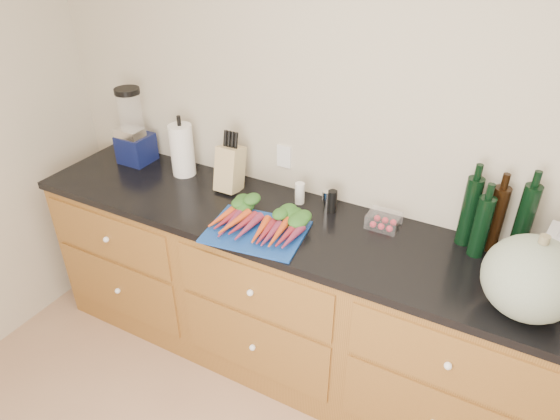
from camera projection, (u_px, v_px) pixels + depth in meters
The scene contains 14 objects.
wall_back at pixel (402, 145), 2.30m from camera, with size 4.10×0.05×2.60m, color #BFB59E.
cabinets at pixel (361, 325), 2.50m from camera, with size 3.60×0.64×0.90m.
countertop at pixel (371, 249), 2.26m from camera, with size 3.64×0.62×0.04m, color black.
cutting_board at pixel (256, 232), 2.33m from camera, with size 0.45×0.34×0.01m, color navy.
carrots at pixel (260, 222), 2.34m from camera, with size 0.43×0.31×0.06m.
squash at pixel (531, 278), 1.81m from camera, with size 0.35×0.35×0.31m, color slate.
blender_appliance at pixel (133, 131), 2.87m from camera, with size 0.18×0.18×0.44m.
paper_towel at pixel (182, 150), 2.76m from camera, with size 0.13×0.13×0.29m, color white.
knife_block at pixel (230, 169), 2.63m from camera, with size 0.12×0.12×0.24m, color tan.
grinder_salt at pixel (300, 193), 2.53m from camera, with size 0.05×0.05×0.11m, color white.
grinder_pepper at pixel (332, 201), 2.46m from camera, with size 0.05×0.05×0.12m, color black.
canister_chrome at pixel (327, 201), 2.47m from camera, with size 0.05×0.05×0.11m, color silver.
tomato_box at pixel (384, 220), 2.36m from camera, with size 0.15×0.12×0.07m, color white.
bottles at pixel (493, 220), 2.13m from camera, with size 0.29×0.15×0.35m.
Camera 1 is at (0.50, -0.50, 2.26)m, focal length 32.00 mm.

